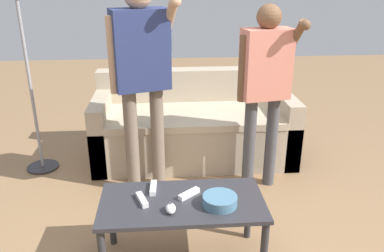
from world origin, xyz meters
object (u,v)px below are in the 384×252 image
(snack_bowl, at_px, (220,201))
(player_right, at_px, (265,78))
(player_left, at_px, (141,66))
(game_remote_wand_near, at_px, (153,188))
(game_remote_nunchuk, at_px, (171,208))
(couch, at_px, (193,127))
(game_remote_wand_far, at_px, (142,200))
(coffee_table, at_px, (182,209))
(game_remote_wand_spare, at_px, (189,194))

(snack_bowl, height_order, player_right, player_right)
(player_left, distance_m, game_remote_wand_near, 0.99)
(player_right, height_order, game_remote_wand_near, player_right)
(snack_bowl, relative_size, game_remote_nunchuk, 2.28)
(couch, distance_m, player_left, 1.05)
(snack_bowl, relative_size, game_remote_wand_near, 1.34)
(couch, bearing_deg, snack_bowl, -89.02)
(player_right, distance_m, game_remote_wand_far, 1.37)
(coffee_table, relative_size, game_remote_wand_near, 6.48)
(coffee_table, xyz_separation_m, snack_bowl, (0.21, -0.06, 0.09))
(player_right, bearing_deg, couch, 128.49)
(game_remote_wand_spare, bearing_deg, game_remote_wand_near, 158.37)
(snack_bowl, xyz_separation_m, game_remote_wand_far, (-0.45, 0.07, -0.01))
(couch, relative_size, coffee_table, 1.90)
(game_remote_nunchuk, height_order, player_right, player_right)
(player_left, xyz_separation_m, player_right, (0.94, -0.04, -0.10))
(couch, bearing_deg, player_left, -126.41)
(couch, xyz_separation_m, player_right, (0.50, -0.63, 0.64))
(game_remote_nunchuk, height_order, game_remote_wand_far, game_remote_nunchuk)
(player_right, bearing_deg, snack_bowl, -116.31)
(couch, distance_m, game_remote_wand_far, 1.58)
(coffee_table, xyz_separation_m, game_remote_wand_near, (-0.17, 0.13, 0.07))
(game_remote_nunchuk, height_order, player_left, player_left)
(player_right, height_order, game_remote_wand_far, player_right)
(game_remote_nunchuk, bearing_deg, coffee_table, 58.17)
(couch, xyz_separation_m, game_remote_nunchuk, (-0.26, -1.64, 0.17))
(game_remote_nunchuk, bearing_deg, player_left, 99.83)
(snack_bowl, bearing_deg, coffee_table, 163.70)
(snack_bowl, height_order, game_remote_wand_far, snack_bowl)
(player_left, xyz_separation_m, game_remote_wand_near, (0.08, -0.80, -0.58))
(coffee_table, bearing_deg, snack_bowl, -16.30)
(game_remote_nunchuk, distance_m, player_right, 1.34)
(coffee_table, distance_m, player_right, 1.25)
(player_right, xyz_separation_m, game_remote_wand_far, (-0.92, -0.89, -0.48))
(player_right, bearing_deg, coffee_table, -127.55)
(snack_bowl, xyz_separation_m, game_remote_wand_spare, (-0.17, 0.11, -0.01))
(player_left, bearing_deg, snack_bowl, -64.91)
(coffee_table, distance_m, game_remote_nunchuk, 0.16)
(player_left, bearing_deg, game_remote_nunchuk, -80.17)
(couch, xyz_separation_m, coffee_table, (-0.19, -1.52, 0.09))
(game_remote_wand_near, xyz_separation_m, game_remote_wand_spare, (0.22, -0.09, -0.00))
(player_left, height_order, game_remote_wand_far, player_left)
(player_right, bearing_deg, game_remote_wand_spare, -127.27)
(couch, bearing_deg, player_right, -51.51)
(game_remote_nunchuk, relative_size, game_remote_wand_near, 0.59)
(couch, height_order, game_remote_nunchuk, couch)
(player_left, bearing_deg, game_remote_wand_spare, -71.53)
(game_remote_wand_near, bearing_deg, snack_bowl, -27.01)
(coffee_table, height_order, game_remote_wand_far, game_remote_wand_far)
(game_remote_wand_spare, bearing_deg, player_right, 52.73)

